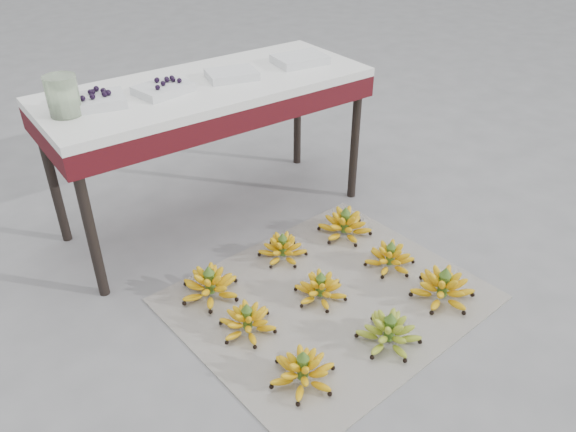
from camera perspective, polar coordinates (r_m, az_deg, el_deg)
ground at (r=2.45m, az=4.93°, el=-9.51°), size 60.00×60.00×0.00m
newspaper_mat at (r=2.50m, az=4.09°, el=-8.34°), size 1.33×1.15×0.01m
bunch_front_left at (r=2.13m, az=1.51°, el=-15.43°), size 0.31×0.31×0.15m
bunch_front_center at (r=2.30m, az=10.21°, el=-11.54°), size 0.29×0.29×0.16m
bunch_front_right at (r=2.55m, az=15.46°, el=-7.05°), size 0.36×0.36×0.17m
bunch_mid_left at (r=2.32m, az=-4.15°, el=-10.63°), size 0.28×0.28×0.14m
bunch_mid_center at (r=2.47m, az=3.31°, el=-7.38°), size 0.25×0.25×0.14m
bunch_mid_right at (r=2.68m, az=10.31°, el=-4.18°), size 0.28×0.28×0.14m
bunch_back_left at (r=2.50m, az=-7.93°, el=-6.98°), size 0.35×0.35×0.16m
bunch_back_center at (r=2.70m, az=-0.55°, el=-3.36°), size 0.28×0.28×0.14m
bunch_back_right at (r=2.87m, az=5.80°, el=-0.92°), size 0.28×0.28×0.16m
vendor_table at (r=2.77m, az=-8.08°, el=11.66°), size 1.56×0.62×0.75m
tray_far_left at (r=2.56m, az=-19.13°, el=11.00°), size 0.29×0.24×0.07m
tray_left at (r=2.63m, az=-12.53°, el=12.56°), size 0.27×0.22×0.06m
tray_right at (r=2.77m, az=-5.73°, el=14.11°), size 0.26×0.22×0.04m
tray_far_right at (r=2.97m, az=1.22°, el=15.62°), size 0.28×0.21×0.04m
glass_jar at (r=2.48m, az=-21.91°, el=11.27°), size 0.17×0.17×0.16m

